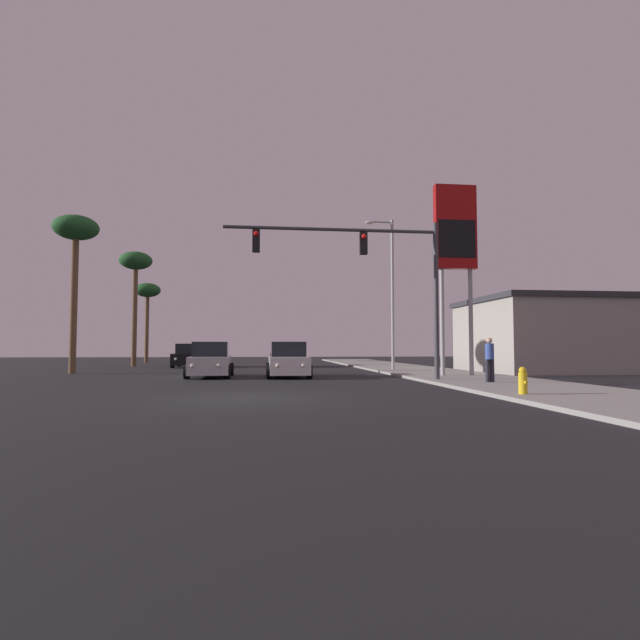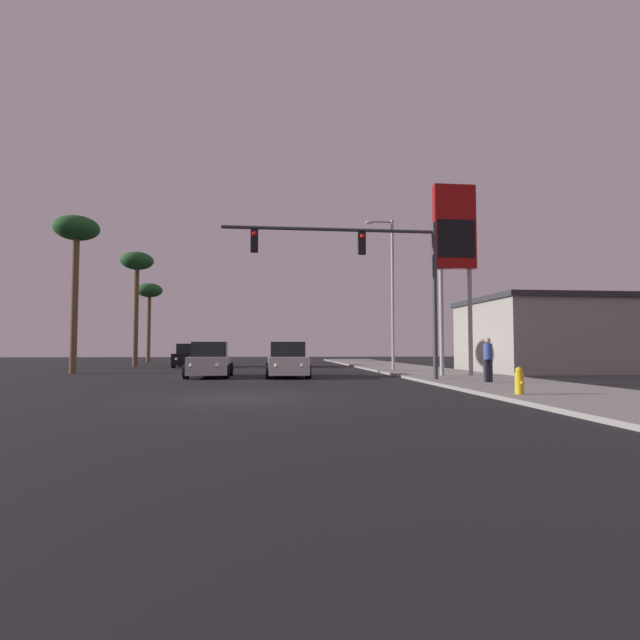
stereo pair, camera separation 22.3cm
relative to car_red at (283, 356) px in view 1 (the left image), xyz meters
name	(u,v)px [view 1 (the left image)]	position (x,y,z in m)	size (l,w,h in m)	color
ground_plane	(244,398)	(-1.97, -22.16, -0.76)	(120.00, 120.00, 0.00)	black
sidewalk_right	(442,374)	(7.53, -12.16, -0.70)	(5.00, 60.00, 0.12)	gray
building_gas_station	(560,335)	(16.03, -8.81, 1.40)	(10.30, 8.30, 4.30)	gray
car_red	(283,356)	(0.00, 0.00, 0.00)	(2.04, 4.32, 1.68)	maroon
car_silver	(210,361)	(-3.92, -12.13, 0.00)	(2.04, 4.34, 1.68)	#B7B7BC
car_black	(189,356)	(-6.69, 0.17, 0.00)	(2.04, 4.32, 1.68)	black
car_white	(288,361)	(-0.23, -12.50, 0.00)	(2.04, 4.32, 1.68)	silver
traffic_light_mast	(374,265)	(3.07, -16.58, 4.04)	(8.83, 0.36, 6.50)	#38383D
street_lamp	(390,286)	(6.15, -7.39, 4.36)	(1.74, 0.24, 9.00)	#99999E
gas_station_sign	(455,238)	(7.60, -14.00, 5.86)	(2.00, 0.42, 9.00)	#99999E
fire_hydrant	(523,381)	(5.79, -23.20, -0.27)	(0.24, 0.34, 0.76)	gold
pedestrian_on_sidewalk	(490,358)	(7.06, -18.49, 0.27)	(0.34, 0.32, 1.67)	#23232D
palm_tree_mid	(136,267)	(-10.92, 1.84, 6.67)	(2.40, 2.40, 8.56)	brown
palm_tree_near	(76,236)	(-11.64, -8.16, 6.73)	(2.40, 2.40, 8.62)	brown
palm_tree_far	(147,294)	(-12.26, 11.84, 5.69)	(2.40, 2.40, 7.46)	brown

